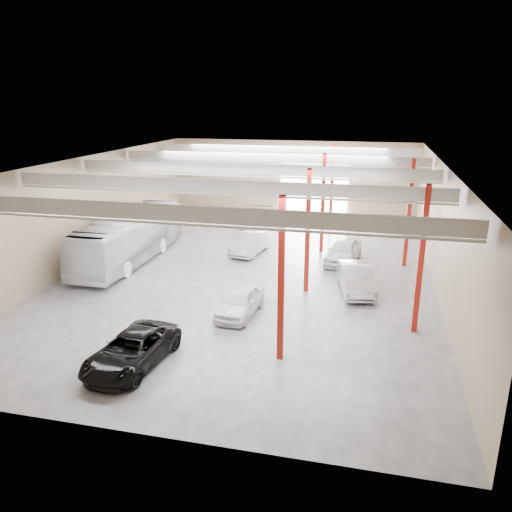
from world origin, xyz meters
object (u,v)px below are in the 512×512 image
at_px(black_sedan, 132,350).
at_px(car_row_a, 240,301).
at_px(car_row_b, 251,242).
at_px(car_right_near, 356,278).
at_px(car_right_far, 343,251).
at_px(coach_bus, 130,237).
at_px(car_row_c, 258,220).

xyz_separation_m(black_sedan, car_row_a, (2.99, 6.01, -0.00)).
xyz_separation_m(car_row_b, car_right_near, (7.59, -5.89, 0.03)).
xyz_separation_m(car_row_b, car_right_far, (6.55, -0.69, 0.05)).
distance_m(car_row_b, car_right_near, 9.61).
bearing_deg(car_row_b, black_sedan, -84.57).
xyz_separation_m(coach_bus, car_row_c, (6.50, 10.17, -0.84)).
bearing_deg(car_row_b, coach_bus, -144.89).
bearing_deg(car_right_near, car_row_c, 113.07).
relative_size(black_sedan, car_row_c, 0.90).
bearing_deg(car_row_a, car_right_far, 70.46).
bearing_deg(car_right_far, black_sedan, -106.61).
distance_m(coach_bus, black_sedan, 14.40).
distance_m(black_sedan, car_row_b, 16.53).
bearing_deg(car_row_a, black_sedan, -111.27).
bearing_deg(coach_bus, black_sedan, -63.14).
bearing_deg(car_row_a, car_row_c, 105.14).
relative_size(coach_bus, car_row_a, 2.91).
distance_m(coach_bus, car_right_near, 15.23).
distance_m(car_right_near, car_right_far, 5.30).
height_order(black_sedan, car_row_a, black_sedan).
relative_size(black_sedan, car_row_a, 1.23).
height_order(coach_bus, car_right_near, coach_bus).
height_order(car_row_c, car_right_far, car_row_c).
height_order(car_row_b, car_row_c, car_row_c).
height_order(car_row_a, car_row_c, car_row_c).
bearing_deg(black_sedan, car_right_far, 70.47).
bearing_deg(car_row_b, car_right_near, -29.05).
bearing_deg(black_sedan, coach_bus, 122.74).
bearing_deg(car_right_near, car_right_far, 89.78).
bearing_deg(car_row_a, car_row_b, 106.13).
bearing_deg(car_row_c, black_sedan, -94.13).
bearing_deg(coach_bus, car_row_b, 26.33).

